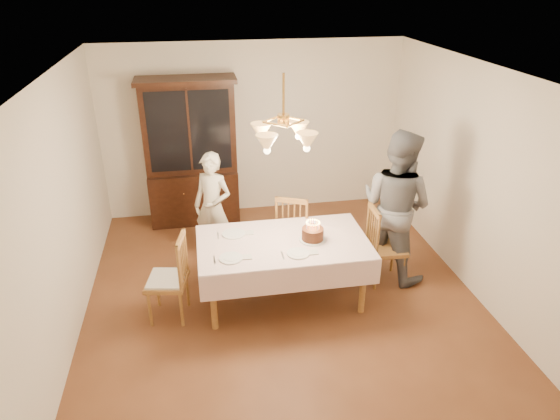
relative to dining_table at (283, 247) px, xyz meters
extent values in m
plane|color=#5A3019|center=(0.00, 0.00, -0.68)|extent=(5.00, 5.00, 0.00)
plane|color=white|center=(0.00, 0.00, 1.92)|extent=(5.00, 5.00, 0.00)
plane|color=silver|center=(0.00, 2.50, 0.62)|extent=(4.50, 0.00, 4.50)
plane|color=silver|center=(0.00, -2.50, 0.62)|extent=(4.50, 0.00, 4.50)
plane|color=silver|center=(-2.25, 0.00, 0.62)|extent=(0.00, 5.00, 5.00)
plane|color=silver|center=(2.25, 0.00, 0.62)|extent=(0.00, 5.00, 5.00)
cube|color=brown|center=(0.00, 0.00, 0.05)|extent=(1.80, 1.00, 0.04)
cube|color=white|center=(0.00, 0.00, 0.07)|extent=(1.90, 1.10, 0.01)
cylinder|color=brown|center=(-0.82, -0.42, -0.33)|extent=(0.07, 0.07, 0.71)
cylinder|color=brown|center=(0.82, -0.42, -0.33)|extent=(0.07, 0.07, 0.71)
cylinder|color=brown|center=(-0.82, 0.42, -0.33)|extent=(0.07, 0.07, 0.71)
cylinder|color=brown|center=(0.82, 0.42, -0.33)|extent=(0.07, 0.07, 0.71)
cube|color=black|center=(-0.95, 2.23, -0.28)|extent=(1.30, 0.50, 0.80)
cube|color=black|center=(-0.95, 2.28, 0.77)|extent=(1.30, 0.40, 1.30)
cube|color=black|center=(-0.95, 2.08, 0.77)|extent=(1.14, 0.01, 1.14)
cube|color=black|center=(-0.95, 2.23, 1.45)|extent=(1.38, 0.54, 0.06)
cube|color=brown|center=(0.29, 0.77, -0.23)|extent=(0.57, 0.56, 0.05)
cube|color=brown|center=(0.21, 0.59, 0.29)|extent=(0.38, 0.19, 0.06)
cylinder|color=brown|center=(0.52, 0.85, -0.47)|extent=(0.04, 0.04, 0.43)
cylinder|color=brown|center=(0.19, 0.99, -0.47)|extent=(0.04, 0.04, 0.43)
cylinder|color=brown|center=(0.38, 0.54, -0.47)|extent=(0.04, 0.04, 0.43)
cylinder|color=brown|center=(0.05, 0.68, -0.47)|extent=(0.04, 0.04, 0.43)
cube|color=brown|center=(-1.30, -0.11, -0.23)|extent=(0.49, 0.51, 0.05)
cube|color=brown|center=(-1.11, -0.15, 0.29)|extent=(0.11, 0.40, 0.06)
cylinder|color=brown|center=(-1.43, 0.09, -0.47)|extent=(0.04, 0.04, 0.43)
cylinder|color=brown|center=(-1.50, -0.26, -0.47)|extent=(0.04, 0.04, 0.43)
cylinder|color=brown|center=(-1.10, 0.03, -0.47)|extent=(0.04, 0.04, 0.43)
cylinder|color=brown|center=(-1.16, -0.32, -0.47)|extent=(0.04, 0.04, 0.43)
cube|color=beige|center=(-1.30, -0.11, -0.20)|extent=(0.45, 0.46, 0.03)
cube|color=brown|center=(1.30, 0.15, -0.23)|extent=(0.43, 0.45, 0.05)
cube|color=brown|center=(1.11, 0.16, 0.29)|extent=(0.05, 0.40, 0.06)
cylinder|color=brown|center=(1.46, -0.03, -0.47)|extent=(0.04, 0.04, 0.43)
cylinder|color=brown|center=(1.47, 0.33, -0.47)|extent=(0.04, 0.04, 0.43)
cylinder|color=brown|center=(1.12, -0.02, -0.47)|extent=(0.04, 0.04, 0.43)
cylinder|color=brown|center=(1.13, 0.34, -0.47)|extent=(0.04, 0.04, 0.43)
imported|color=white|center=(-0.72, 1.10, 0.04)|extent=(0.63, 0.58, 1.45)
imported|color=slate|center=(1.43, 0.31, 0.25)|extent=(1.12, 1.15, 1.87)
cylinder|color=white|center=(0.33, -0.03, 0.08)|extent=(0.30, 0.30, 0.01)
cylinder|color=#3A1A0D|center=(0.33, -0.03, 0.16)|extent=(0.24, 0.24, 0.13)
cylinder|color=#598CD8|center=(0.40, -0.03, 0.26)|extent=(0.01, 0.01, 0.07)
sphere|color=#FFB23F|center=(0.40, -0.03, 0.30)|extent=(0.01, 0.01, 0.01)
cylinder|color=pink|center=(0.40, 0.00, 0.26)|extent=(0.01, 0.01, 0.07)
sphere|color=#FFB23F|center=(0.40, 0.00, 0.30)|extent=(0.01, 0.01, 0.01)
cylinder|color=#EACC66|center=(0.39, 0.02, 0.26)|extent=(0.01, 0.01, 0.07)
sphere|color=#FFB23F|center=(0.39, 0.02, 0.30)|extent=(0.01, 0.01, 0.01)
cylinder|color=#598CD8|center=(0.37, 0.04, 0.26)|extent=(0.01, 0.01, 0.07)
sphere|color=#FFB23F|center=(0.37, 0.04, 0.30)|extent=(0.01, 0.01, 0.01)
cylinder|color=pink|center=(0.34, 0.04, 0.26)|extent=(0.01, 0.01, 0.07)
sphere|color=#FFB23F|center=(0.34, 0.04, 0.30)|extent=(0.01, 0.01, 0.01)
cylinder|color=#EACC66|center=(0.32, 0.04, 0.26)|extent=(0.01, 0.01, 0.07)
sphere|color=#FFB23F|center=(0.32, 0.04, 0.30)|extent=(0.01, 0.01, 0.01)
cylinder|color=#598CD8|center=(0.29, 0.04, 0.26)|extent=(0.01, 0.01, 0.07)
sphere|color=#FFB23F|center=(0.29, 0.04, 0.30)|extent=(0.01, 0.01, 0.01)
cylinder|color=pink|center=(0.27, 0.02, 0.26)|extent=(0.01, 0.01, 0.07)
sphere|color=#FFB23F|center=(0.27, 0.02, 0.30)|extent=(0.01, 0.01, 0.01)
cylinder|color=#EACC66|center=(0.26, 0.00, 0.26)|extent=(0.01, 0.01, 0.07)
sphere|color=#FFB23F|center=(0.26, 0.00, 0.30)|extent=(0.01, 0.01, 0.01)
cylinder|color=#598CD8|center=(0.26, -0.03, 0.26)|extent=(0.01, 0.01, 0.07)
sphere|color=#FFB23F|center=(0.26, -0.03, 0.30)|extent=(0.01, 0.01, 0.01)
cylinder|color=pink|center=(0.26, -0.05, 0.26)|extent=(0.01, 0.01, 0.07)
sphere|color=#FFB23F|center=(0.26, -0.05, 0.30)|extent=(0.01, 0.01, 0.01)
cylinder|color=#EACC66|center=(0.27, -0.07, 0.26)|extent=(0.01, 0.01, 0.07)
sphere|color=#FFB23F|center=(0.27, -0.07, 0.30)|extent=(0.01, 0.01, 0.01)
cylinder|color=#598CD8|center=(0.29, -0.09, 0.26)|extent=(0.01, 0.01, 0.07)
sphere|color=#FFB23F|center=(0.29, -0.09, 0.30)|extent=(0.01, 0.01, 0.01)
cylinder|color=pink|center=(0.32, -0.10, 0.26)|extent=(0.01, 0.01, 0.07)
sphere|color=#FFB23F|center=(0.32, -0.10, 0.30)|extent=(0.01, 0.01, 0.01)
cylinder|color=#EACC66|center=(0.34, -0.10, 0.26)|extent=(0.01, 0.01, 0.07)
sphere|color=#FFB23F|center=(0.34, -0.10, 0.30)|extent=(0.01, 0.01, 0.01)
cylinder|color=#598CD8|center=(0.37, -0.09, 0.26)|extent=(0.01, 0.01, 0.07)
sphere|color=#FFB23F|center=(0.37, -0.09, 0.30)|extent=(0.01, 0.01, 0.01)
cylinder|color=pink|center=(0.39, -0.07, 0.26)|extent=(0.01, 0.01, 0.07)
sphere|color=#FFB23F|center=(0.39, -0.07, 0.30)|extent=(0.01, 0.01, 0.01)
cylinder|color=#EACC66|center=(0.40, -0.05, 0.26)|extent=(0.01, 0.01, 0.07)
sphere|color=#FFB23F|center=(0.40, -0.05, 0.30)|extent=(0.01, 0.01, 0.01)
cylinder|color=white|center=(-0.61, -0.27, 0.08)|extent=(0.25, 0.25, 0.02)
cube|color=silver|center=(-0.78, -0.27, 0.08)|extent=(0.01, 0.16, 0.01)
cube|color=beige|center=(-0.44, -0.27, 0.08)|extent=(0.10, 0.10, 0.01)
cylinder|color=white|center=(0.11, -0.30, 0.08)|extent=(0.24, 0.24, 0.02)
cube|color=silver|center=(-0.06, -0.30, 0.08)|extent=(0.02, 0.16, 0.01)
cube|color=beige|center=(0.27, -0.30, 0.08)|extent=(0.10, 0.10, 0.01)
cylinder|color=white|center=(-0.53, 0.25, 0.08)|extent=(0.26, 0.26, 0.02)
cube|color=silver|center=(-0.71, 0.25, 0.08)|extent=(0.01, 0.16, 0.01)
cube|color=beige|center=(-0.35, 0.25, 0.08)|extent=(0.10, 0.10, 0.01)
cylinder|color=#BF8C3F|center=(0.00, 0.00, 1.72)|extent=(0.02, 0.02, 0.40)
cylinder|color=#BF8C3F|center=(0.00, 0.00, 1.47)|extent=(0.12, 0.12, 0.10)
cone|color=#D8994C|center=(0.20, 0.20, 1.29)|extent=(0.22, 0.22, 0.18)
sphere|color=#FFD899|center=(0.20, 0.20, 1.22)|extent=(0.07, 0.07, 0.07)
cone|color=#D8994C|center=(-0.20, 0.20, 1.29)|extent=(0.22, 0.22, 0.18)
sphere|color=#FFD899|center=(-0.20, 0.20, 1.22)|extent=(0.07, 0.07, 0.07)
cone|color=#D8994C|center=(-0.20, -0.20, 1.29)|extent=(0.22, 0.22, 0.18)
sphere|color=#FFD899|center=(-0.20, -0.20, 1.22)|extent=(0.07, 0.07, 0.07)
cone|color=#D8994C|center=(0.20, -0.20, 1.29)|extent=(0.22, 0.22, 0.18)
sphere|color=#FFD899|center=(0.20, -0.20, 1.22)|extent=(0.07, 0.07, 0.07)
camera|label=1|loc=(-0.88, -4.77, 2.82)|focal=32.00mm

